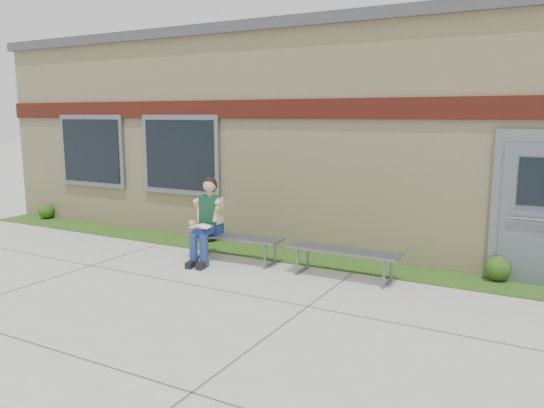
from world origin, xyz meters
The scene contains 9 objects.
ground centered at (0.00, 0.00, 0.00)m, with size 80.00×80.00×0.00m, color #9E9E99.
grass_strip centered at (0.00, 2.60, 0.01)m, with size 16.00×0.80×0.02m, color #204512.
school_building centered at (0.00, 5.99, 2.10)m, with size 16.20×6.22×4.20m.
bench_left centered at (-1.05, 1.91, 0.34)m, with size 1.73×0.55×0.44m.
bench_right centered at (0.95, 1.91, 0.35)m, with size 1.75×0.49×0.45m.
girl centered at (-1.46, 1.69, 0.73)m, with size 0.58×0.93×1.44m.
shrub_west centered at (-7.06, 2.85, 0.20)m, with size 0.36×0.36×0.36m, color #204512.
shrub_mid centered at (-2.27, 2.85, 0.22)m, with size 0.41×0.41×0.41m, color #204512.
shrub_east centered at (3.07, 2.85, 0.21)m, with size 0.38×0.38×0.38m, color #204512.
Camera 1 is at (3.79, -5.57, 2.50)m, focal length 35.00 mm.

